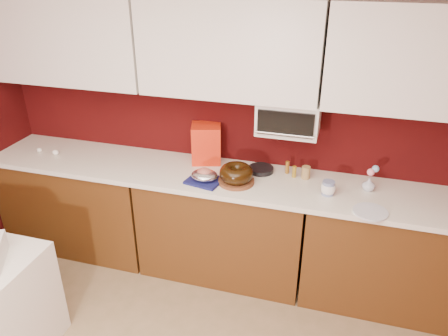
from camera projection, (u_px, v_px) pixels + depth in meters
wall_back at (235, 120)px, 3.50m from camera, size 4.00×0.02×2.50m
base_cabinet_left at (82, 203)px, 3.94m from camera, size 1.31×0.58×0.86m
base_cabinet_center at (224, 226)px, 3.60m from camera, size 1.31×0.58×0.86m
base_cabinet_right at (394, 254)px, 3.27m from camera, size 1.31×0.58×0.86m
countertop at (224, 178)px, 3.40m from camera, size 4.00×0.62×0.04m
upper_cabinet_left at (66, 38)px, 3.42m from camera, size 1.31×0.33×0.70m
upper_cabinet_center at (230, 48)px, 3.09m from camera, size 1.31×0.33×0.70m
upper_cabinet_right at (432, 60)px, 2.76m from camera, size 1.31×0.33×0.70m
toaster_oven at (289, 117)px, 3.21m from camera, size 0.45×0.30×0.25m
toaster_oven_door at (285, 124)px, 3.07m from camera, size 0.40×0.02×0.18m
toaster_oven_handle at (284, 135)px, 3.09m from camera, size 0.42×0.02×0.02m
cake_base at (236, 181)px, 3.29m from camera, size 0.35×0.35×0.03m
bundt_cake at (236, 173)px, 3.26m from camera, size 0.29×0.29×0.10m
navy_towel at (205, 181)px, 3.30m from camera, size 0.29×0.26×0.02m
foil_ham_nest at (204, 175)px, 3.28m from camera, size 0.24×0.22×0.08m
roasted_ham at (204, 172)px, 3.27m from camera, size 0.11×0.09×0.07m
pandoro_box at (206, 143)px, 3.56m from camera, size 0.28×0.27×0.32m
dark_pan at (261, 169)px, 3.45m from camera, size 0.24×0.24×0.04m
coffee_mug at (328, 188)px, 3.11m from camera, size 0.12×0.12×0.10m
blue_jar at (328, 188)px, 3.11m from camera, size 0.10×0.10×0.11m
flower_vase at (369, 183)px, 3.16m from camera, size 0.09×0.09×0.11m
flower_pink at (371, 172)px, 3.12m from camera, size 0.05×0.05×0.05m
flower_blue at (376, 169)px, 3.12m from camera, size 0.05×0.05×0.05m
china_plate at (370, 212)px, 2.91m from camera, size 0.30×0.30×0.01m
amber_bottle at (294, 172)px, 3.35m from camera, size 0.04×0.04×0.09m
paper_cup at (306, 173)px, 3.33m from camera, size 0.07×0.07×0.10m
egg_left at (39, 150)px, 3.78m from camera, size 0.05×0.04×0.04m
egg_right at (55, 152)px, 3.73m from camera, size 0.07×0.06×0.05m
amber_bottle_tall at (287, 167)px, 3.41m from camera, size 0.03×0.03×0.10m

